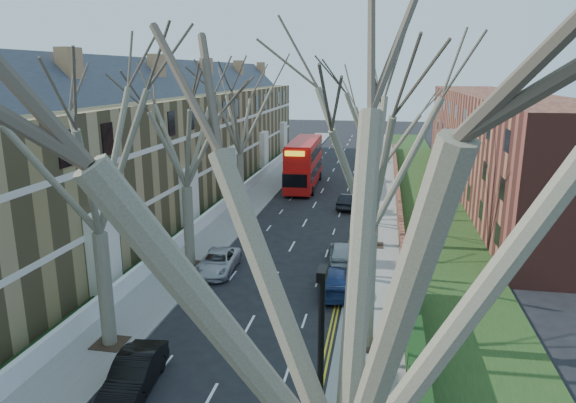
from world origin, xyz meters
The scene contains 18 objects.
pavement_left centered at (-6.00, 39.00, 0.06)m, with size 3.00×102.00×0.12m, color slate.
pavement_right centered at (6.00, 39.00, 0.06)m, with size 3.00×102.00×0.12m, color slate.
terrace_left centered at (-13.65, 31.00, 5.53)m, with size 9.70×78.00×13.60m.
flats_right centered at (17.46, 43.00, 4.98)m, with size 13.97×54.00×10.00m.
front_wall_left centered at (-7.65, 31.00, 0.62)m, with size 0.30×78.00×1.00m.
grass_verge_right centered at (10.50, 39.00, 0.15)m, with size 6.00×102.00×0.06m.
tree_left_mid centered at (-5.70, 6.00, 9.56)m, with size 10.50×10.50×14.71m.
tree_left_far centered at (-5.70, 16.00, 9.24)m, with size 10.15×10.15×14.22m.
tree_left_dist centered at (-5.70, 28.00, 9.56)m, with size 10.50×10.50×14.71m.
tree_right_near centered at (5.70, -6.00, 9.86)m, with size 10.85×10.85×15.20m.
tree_right_mid centered at (5.70, 8.00, 9.56)m, with size 10.50×10.50×14.71m.
tree_right_far centered at (5.70, 22.00, 9.24)m, with size 10.15×10.15×14.22m.
double_decker_bus centered at (-2.19, 40.55, 2.45)m, with size 3.25×12.01×4.96m.
car_left_mid centered at (-3.03, 3.17, 0.70)m, with size 1.47×4.22×1.39m, color black.
car_left_far centered at (-3.68, 15.47, 0.64)m, with size 2.14×4.63×1.29m, color #A6A6AC.
car_right_near centered at (3.70, 13.78, 0.67)m, with size 1.87×4.59×1.33m, color navy.
car_right_mid centered at (3.70, 18.56, 0.68)m, with size 1.61×4.01×1.37m, color #9CA1A5.
car_right_far centered at (3.20, 32.30, 0.67)m, with size 1.43×4.09×1.35m, color black.
Camera 1 is at (6.10, -13.12, 12.07)m, focal length 32.00 mm.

